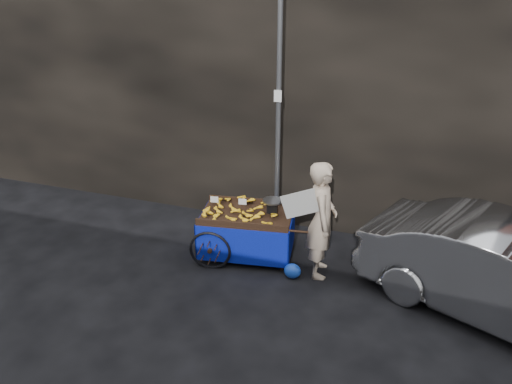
% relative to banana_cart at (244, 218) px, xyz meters
% --- Properties ---
extents(ground, '(80.00, 80.00, 0.00)m').
position_rel_banana_cart_xyz_m(ground, '(-0.03, -0.40, -0.65)').
color(ground, black).
rests_on(ground, ground).
extents(building_wall, '(13.50, 2.00, 5.00)m').
position_rel_banana_cart_xyz_m(building_wall, '(0.36, 2.20, 1.85)').
color(building_wall, black).
rests_on(building_wall, ground).
extents(street_pole, '(0.12, 0.10, 4.00)m').
position_rel_banana_cart_xyz_m(street_pole, '(0.27, 0.90, 1.35)').
color(street_pole, slate).
rests_on(street_pole, ground).
extents(banana_cart, '(2.05, 1.17, 1.06)m').
position_rel_banana_cart_xyz_m(banana_cart, '(0.00, 0.00, 0.00)').
color(banana_cart, black).
rests_on(banana_cart, ground).
extents(vendor, '(0.84, 0.73, 1.80)m').
position_rel_banana_cart_xyz_m(vendor, '(1.24, -0.12, 0.25)').
color(vendor, tan).
rests_on(vendor, ground).
extents(plastic_bag, '(0.26, 0.21, 0.23)m').
position_rel_banana_cart_xyz_m(plastic_bag, '(0.90, -0.39, -0.54)').
color(plastic_bag, blue).
rests_on(plastic_bag, ground).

